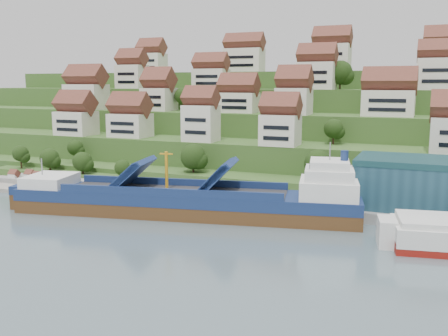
% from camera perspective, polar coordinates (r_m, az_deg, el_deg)
% --- Properties ---
extents(ground, '(300.00, 300.00, 0.00)m').
position_cam_1_polar(ground, '(99.31, 0.68, -6.08)').
color(ground, slate).
rests_on(ground, ground).
extents(quay, '(180.00, 14.00, 2.20)m').
position_cam_1_polar(quay, '(107.94, 13.66, -4.47)').
color(quay, gray).
rests_on(quay, ground).
extents(pebble_beach, '(45.00, 20.00, 1.00)m').
position_cam_1_polar(pebble_beach, '(140.11, -19.91, -1.80)').
color(pebble_beach, gray).
rests_on(pebble_beach, ground).
extents(hillside, '(260.00, 128.00, 31.00)m').
position_cam_1_polar(hillside, '(196.14, 12.17, 4.69)').
color(hillside, '#2D4C1E').
rests_on(hillside, ground).
extents(hillside_village, '(159.74, 64.57, 29.26)m').
position_cam_1_polar(hillside_village, '(154.71, 8.70, 8.71)').
color(hillside_village, silver).
rests_on(hillside_village, ground).
extents(hillside_trees, '(142.67, 62.11, 30.84)m').
position_cam_1_polar(hillside_trees, '(139.77, 5.76, 5.45)').
color(hillside_trees, '#223D14').
rests_on(hillside_trees, ground).
extents(flagpole, '(1.28, 0.16, 8.00)m').
position_cam_1_polar(flagpole, '(102.17, 12.29, -1.89)').
color(flagpole, gray).
rests_on(flagpole, quay).
extents(beach_huts, '(14.40, 3.70, 2.20)m').
position_cam_1_polar(beach_huts, '(140.28, -20.89, -1.18)').
color(beach_huts, white).
rests_on(beach_huts, pebble_beach).
extents(cargo_ship, '(71.65, 24.88, 15.63)m').
position_cam_1_polar(cargo_ship, '(102.68, -3.52, -3.82)').
color(cargo_ship, '#513218').
rests_on(cargo_ship, ground).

